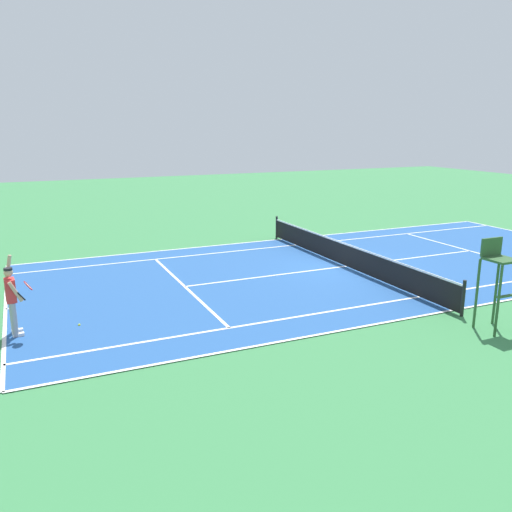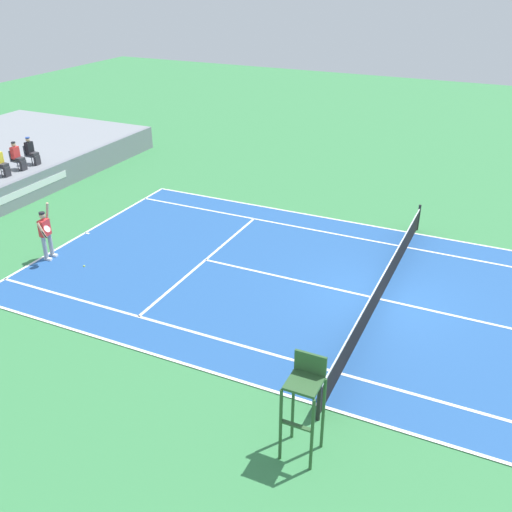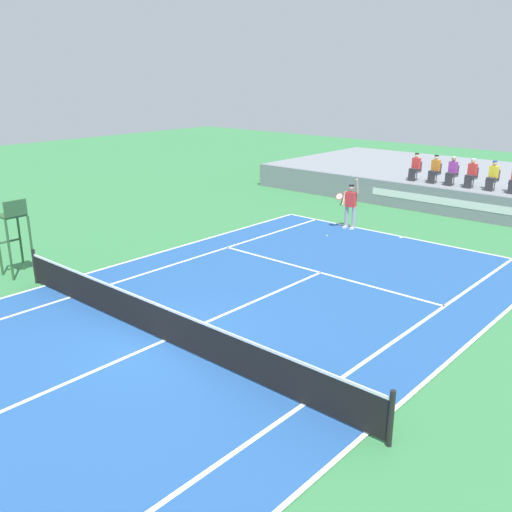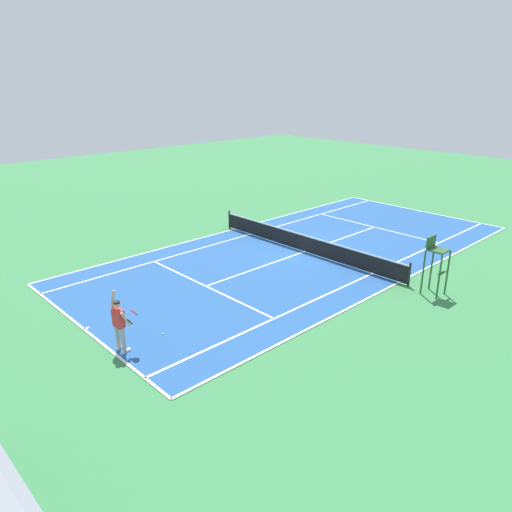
# 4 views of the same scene
# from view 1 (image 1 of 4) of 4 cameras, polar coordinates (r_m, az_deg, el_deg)

# --- Properties ---
(ground_plane) EXTENTS (80.00, 80.00, 0.00)m
(ground_plane) POSITION_cam_1_polar(r_m,az_deg,el_deg) (20.57, 9.62, -1.18)
(ground_plane) COLOR #387F47
(court) EXTENTS (11.08, 23.88, 0.03)m
(court) POSITION_cam_1_polar(r_m,az_deg,el_deg) (20.56, 9.62, -1.15)
(court) COLOR #235193
(court) RESTS_ON ground
(net) EXTENTS (11.98, 0.10, 1.07)m
(net) POSITION_cam_1_polar(r_m,az_deg,el_deg) (20.44, 9.68, 0.23)
(net) COLOR black
(net) RESTS_ON ground
(tennis_player) EXTENTS (0.76, 0.67, 2.08)m
(tennis_player) POSITION_cam_1_polar(r_m,az_deg,el_deg) (14.83, -24.91, -4.22)
(tennis_player) COLOR #9E9EA3
(tennis_player) RESTS_ON ground
(tennis_ball) EXTENTS (0.07, 0.07, 0.07)m
(tennis_ball) POSITION_cam_1_polar(r_m,az_deg,el_deg) (15.17, -18.60, -7.08)
(tennis_ball) COLOR #D1E533
(tennis_ball) RESTS_ON ground
(umpire_chair) EXTENTS (0.77, 0.77, 2.44)m
(umpire_chair) POSITION_cam_1_polar(r_m,az_deg,el_deg) (15.10, 24.69, -1.68)
(umpire_chair) COLOR #2D562D
(umpire_chair) RESTS_ON ground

